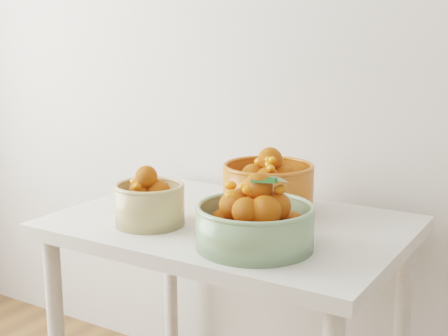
% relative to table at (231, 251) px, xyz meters
% --- Properties ---
extents(table, '(1.00, 0.70, 0.75)m').
position_rel_table_xyz_m(table, '(0.00, 0.00, 0.00)').
color(table, silver).
rests_on(table, ground).
extents(bowl_cream, '(0.27, 0.27, 0.17)m').
position_rel_table_xyz_m(bowl_cream, '(-0.18, -0.15, 0.16)').
color(bowl_cream, tan).
rests_on(bowl_cream, table).
extents(bowl_green, '(0.33, 0.33, 0.20)m').
position_rel_table_xyz_m(bowl_green, '(0.17, -0.17, 0.16)').
color(bowl_green, gray).
rests_on(bowl_green, table).
extents(bowl_orange, '(0.30, 0.30, 0.20)m').
position_rel_table_xyz_m(bowl_orange, '(0.05, 0.13, 0.17)').
color(bowl_orange, '#C04F18').
rests_on(bowl_orange, table).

